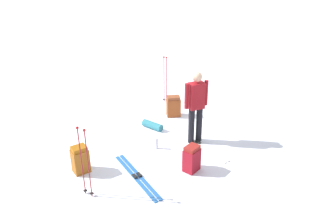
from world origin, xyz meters
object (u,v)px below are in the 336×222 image
at_px(skier_standing, 196,104).
at_px(ski_pair_near, 196,144).
at_px(ski_pair_far, 137,176).
at_px(sleeping_mat_rolled, 152,125).
at_px(backpack_small_spare, 192,159).
at_px(backpack_bright, 80,160).
at_px(backpack_large_dark, 173,106).
at_px(ski_poles_planted_near, 165,77).
at_px(ski_poles_planted_far, 84,159).
at_px(thermos_bottle, 157,143).

bearing_deg(skier_standing, ski_pair_near, 151.91).
height_order(ski_pair_far, sleeping_mat_rolled, sleeping_mat_rolled).
relative_size(ski_pair_near, backpack_small_spare, 3.45).
relative_size(ski_pair_near, backpack_bright, 3.34).
height_order(backpack_large_dark, backpack_bright, backpack_bright).
bearing_deg(ski_pair_near, sleeping_mat_rolled, 12.13).
height_order(backpack_small_spare, ski_poles_planted_near, ski_poles_planted_near).
relative_size(skier_standing, sleeping_mat_rolled, 3.09).
xyz_separation_m(backpack_small_spare, ski_poles_planted_near, (2.94, -1.91, 0.48)).
xyz_separation_m(backpack_bright, backpack_small_spare, (-1.45, -1.68, -0.01)).
bearing_deg(backpack_large_dark, ski_poles_planted_far, 111.99).
xyz_separation_m(ski_pair_near, backpack_small_spare, (-0.64, 0.83, 0.26)).
bearing_deg(ski_pair_far, ski_poles_planted_far, 80.47).
bearing_deg(thermos_bottle, sleeping_mat_rolled, -34.11).
bearing_deg(thermos_bottle, backpack_small_spare, 178.95).
height_order(backpack_small_spare, thermos_bottle, backpack_small_spare).
xyz_separation_m(skier_standing, sleeping_mat_rolled, (1.14, 0.34, -0.86)).
distance_m(ski_pair_near, ski_poles_planted_far, 2.87).
height_order(ski_pair_far, backpack_large_dark, backpack_large_dark).
bearing_deg(backpack_small_spare, thermos_bottle, -1.05).
relative_size(ski_poles_planted_far, thermos_bottle, 5.34).
bearing_deg(thermos_bottle, backpack_bright, 78.59).
bearing_deg(ski_poles_planted_far, backpack_small_spare, -110.31).
distance_m(backpack_small_spare, ski_poles_planted_near, 3.54).
relative_size(backpack_bright, backpack_small_spare, 1.03).
distance_m(backpack_small_spare, sleeping_mat_rolled, 1.99).
height_order(backpack_bright, sleeping_mat_rolled, backpack_bright).
bearing_deg(sleeping_mat_rolled, thermos_bottle, 145.89).
distance_m(skier_standing, backpack_small_spare, 1.36).
distance_m(ski_poles_planted_near, thermos_bottle, 2.71).
height_order(backpack_large_dark, ski_poles_planted_far, ski_poles_planted_far).
bearing_deg(ski_poles_planted_near, skier_standing, 154.84).
height_order(ski_poles_planted_near, sleeping_mat_rolled, ski_poles_planted_near).
height_order(ski_poles_planted_far, sleeping_mat_rolled, ski_poles_planted_far).
relative_size(ski_pair_far, ski_poles_planted_far, 1.24).
xyz_separation_m(backpack_bright, thermos_bottle, (-0.34, -1.70, -0.15)).
relative_size(ski_poles_planted_far, sleeping_mat_rolled, 2.52).
bearing_deg(sleeping_mat_rolled, ski_pair_far, 131.55).
relative_size(ski_poles_planted_near, thermos_bottle, 5.26).
distance_m(backpack_bright, ski_poles_planted_near, 3.91).
bearing_deg(ski_pair_far, ski_poles_planted_near, -50.31).
bearing_deg(ski_pair_near, thermos_bottle, 59.76).
relative_size(backpack_small_spare, ski_poles_planted_far, 0.40).
relative_size(skier_standing, backpack_small_spare, 3.04).
xyz_separation_m(backpack_large_dark, backpack_bright, (-0.64, 3.12, 0.01)).
xyz_separation_m(ski_pair_far, backpack_large_dark, (1.53, -2.41, 0.26)).
bearing_deg(ski_poles_planted_near, backpack_bright, 112.53).
relative_size(ski_pair_far, sleeping_mat_rolled, 3.13).
height_order(skier_standing, ski_pair_far, skier_standing).
distance_m(backpack_bright, sleeping_mat_rolled, 2.28).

